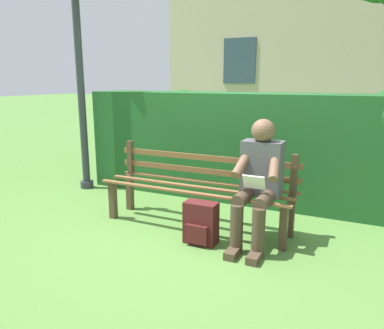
% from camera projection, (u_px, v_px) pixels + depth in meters
% --- Properties ---
extents(ground, '(60.00, 60.00, 0.00)m').
position_uv_depth(ground, '(196.00, 227.00, 4.01)').
color(ground, '#517F38').
extents(park_bench, '(2.07, 0.49, 0.83)m').
position_uv_depth(park_bench, '(199.00, 187.00, 3.97)').
color(park_bench, '#4C3828').
rests_on(park_bench, ground).
extents(person_seated, '(0.44, 0.73, 1.18)m').
position_uv_depth(person_seated, '(258.00, 179.00, 3.49)').
color(person_seated, '#4C4C51').
rests_on(person_seated, ground).
extents(hedge_backdrop, '(4.89, 0.83, 1.51)m').
position_uv_depth(hedge_backdrop, '(269.00, 145.00, 4.74)').
color(hedge_backdrop, '#1E5123').
rests_on(hedge_backdrop, ground).
extents(building_facade, '(8.64, 2.95, 7.26)m').
position_uv_depth(building_facade, '(334.00, 1.00, 10.19)').
color(building_facade, '#BCAD93').
rests_on(building_facade, ground).
extents(backpack, '(0.31, 0.24, 0.41)m').
position_uv_depth(backpack, '(201.00, 223.00, 3.57)').
color(backpack, '#4C1919').
rests_on(backpack, ground).
extents(lamp_post, '(0.27, 0.27, 3.16)m').
position_uv_depth(lamp_post, '(78.00, 48.00, 5.03)').
color(lamp_post, '#2D3338').
rests_on(lamp_post, ground).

